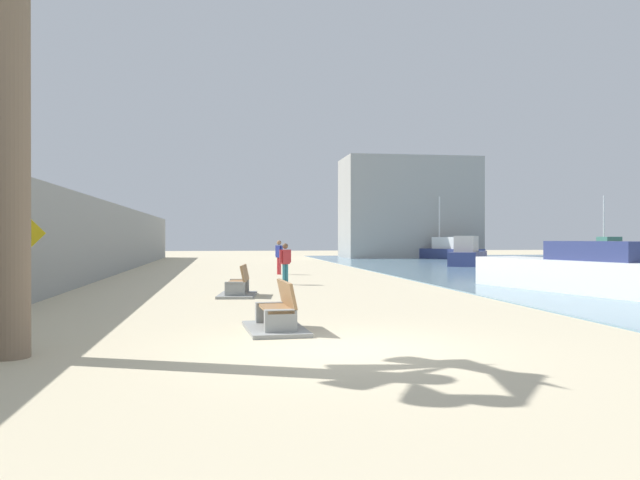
{
  "coord_description": "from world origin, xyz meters",
  "views": [
    {
      "loc": [
        -1.93,
        -10.34,
        1.83
      ],
      "look_at": [
        2.31,
        17.4,
        1.72
      ],
      "focal_mm": 36.01,
      "sensor_mm": 36.0,
      "label": 1
    }
  ],
  "objects_px": {
    "bench_far": "(238,289)",
    "boat_far_right": "(445,251)",
    "pedestrian_sign": "(28,252)",
    "person_walking": "(285,261)",
    "boat_nearest": "(606,250)",
    "boat_outer": "(574,272)",
    "boat_far_left": "(468,254)",
    "bench_near": "(276,319)",
    "person_standing": "(279,255)"
  },
  "relations": [
    {
      "from": "boat_nearest",
      "to": "pedestrian_sign",
      "type": "relative_size",
      "value": 2.75
    },
    {
      "from": "bench_near",
      "to": "boat_far_left",
      "type": "bearing_deg",
      "value": 61.51
    },
    {
      "from": "person_standing",
      "to": "boat_far_right",
      "type": "xyz_separation_m",
      "value": [
        15.91,
        20.46,
        -0.28
      ]
    },
    {
      "from": "bench_far",
      "to": "person_standing",
      "type": "distance_m",
      "value": 11.74
    },
    {
      "from": "boat_nearest",
      "to": "boat_outer",
      "type": "distance_m",
      "value": 38.03
    },
    {
      "from": "boat_far_left",
      "to": "boat_outer",
      "type": "bearing_deg",
      "value": -101.93
    },
    {
      "from": "bench_far",
      "to": "person_walking",
      "type": "xyz_separation_m",
      "value": [
        1.93,
        4.63,
        0.69
      ]
    },
    {
      "from": "person_walking",
      "to": "pedestrian_sign",
      "type": "distance_m",
      "value": 10.53
    },
    {
      "from": "person_walking",
      "to": "person_standing",
      "type": "height_order",
      "value": "person_standing"
    },
    {
      "from": "pedestrian_sign",
      "to": "person_walking",
      "type": "bearing_deg",
      "value": 46.13
    },
    {
      "from": "boat_outer",
      "to": "boat_nearest",
      "type": "bearing_deg",
      "value": 55.81
    },
    {
      "from": "bench_near",
      "to": "person_walking",
      "type": "bearing_deg",
      "value": 83.62
    },
    {
      "from": "person_standing",
      "to": "bench_far",
      "type": "bearing_deg",
      "value": -101.25
    },
    {
      "from": "boat_far_left",
      "to": "boat_nearest",
      "type": "distance_m",
      "value": 20.68
    },
    {
      "from": "bench_far",
      "to": "boat_far_right",
      "type": "relative_size",
      "value": 0.29
    },
    {
      "from": "bench_far",
      "to": "pedestrian_sign",
      "type": "relative_size",
      "value": 0.94
    },
    {
      "from": "boat_far_left",
      "to": "boat_outer",
      "type": "distance_m",
      "value": 20.36
    },
    {
      "from": "bench_near",
      "to": "boat_nearest",
      "type": "height_order",
      "value": "boat_nearest"
    },
    {
      "from": "bench_far",
      "to": "boat_far_right",
      "type": "height_order",
      "value": "boat_far_right"
    },
    {
      "from": "pedestrian_sign",
      "to": "person_standing",
      "type": "bearing_deg",
      "value": 62.1
    },
    {
      "from": "bench_near",
      "to": "boat_outer",
      "type": "xyz_separation_m",
      "value": [
        10.53,
        7.26,
        0.46
      ]
    },
    {
      "from": "person_standing",
      "to": "bench_near",
      "type": "bearing_deg",
      "value": -95.17
    },
    {
      "from": "person_walking",
      "to": "boat_nearest",
      "type": "distance_m",
      "value": 40.43
    },
    {
      "from": "bench_far",
      "to": "boat_far_left",
      "type": "relative_size",
      "value": 0.35
    },
    {
      "from": "bench_near",
      "to": "person_walking",
      "type": "height_order",
      "value": "person_walking"
    },
    {
      "from": "boat_far_right",
      "to": "pedestrian_sign",
      "type": "distance_m",
      "value": 42.1
    },
    {
      "from": "boat_far_left",
      "to": "boat_outer",
      "type": "height_order",
      "value": "boat_far_left"
    },
    {
      "from": "bench_far",
      "to": "boat_outer",
      "type": "height_order",
      "value": "boat_outer"
    },
    {
      "from": "bench_far",
      "to": "pedestrian_sign",
      "type": "bearing_deg",
      "value": -151.19
    },
    {
      "from": "person_standing",
      "to": "boat_far_right",
      "type": "distance_m",
      "value": 25.92
    },
    {
      "from": "person_standing",
      "to": "boat_far_left",
      "type": "xyz_separation_m",
      "value": [
        13.02,
        8.09,
        -0.26
      ]
    },
    {
      "from": "person_walking",
      "to": "person_standing",
      "type": "xyz_separation_m",
      "value": [
        0.36,
        6.86,
        0.06
      ]
    },
    {
      "from": "boat_far_left",
      "to": "boat_outer",
      "type": "xyz_separation_m",
      "value": [
        -4.21,
        -19.92,
        -0.03
      ]
    },
    {
      "from": "person_walking",
      "to": "bench_far",
      "type": "bearing_deg",
      "value": -112.59
    },
    {
      "from": "boat_outer",
      "to": "pedestrian_sign",
      "type": "height_order",
      "value": "pedestrian_sign"
    },
    {
      "from": "bench_far",
      "to": "person_standing",
      "type": "bearing_deg",
      "value": 78.75
    },
    {
      "from": "bench_far",
      "to": "boat_far_right",
      "type": "bearing_deg",
      "value": 60.34
    },
    {
      "from": "boat_outer",
      "to": "bench_near",
      "type": "bearing_deg",
      "value": -145.45
    },
    {
      "from": "bench_far",
      "to": "pedestrian_sign",
      "type": "height_order",
      "value": "pedestrian_sign"
    },
    {
      "from": "boat_outer",
      "to": "pedestrian_sign",
      "type": "distance_m",
      "value": 16.68
    },
    {
      "from": "boat_far_right",
      "to": "boat_outer",
      "type": "relative_size",
      "value": 0.93
    },
    {
      "from": "person_walking",
      "to": "boat_nearest",
      "type": "xyz_separation_m",
      "value": [
        30.54,
        26.49,
        -0.18
      ]
    },
    {
      "from": "person_standing",
      "to": "boat_outer",
      "type": "xyz_separation_m",
      "value": [
        8.81,
        -11.82,
        -0.29
      ]
    },
    {
      "from": "person_walking",
      "to": "pedestrian_sign",
      "type": "relative_size",
      "value": 0.68
    },
    {
      "from": "person_standing",
      "to": "pedestrian_sign",
      "type": "distance_m",
      "value": 16.34
    },
    {
      "from": "person_standing",
      "to": "pedestrian_sign",
      "type": "relative_size",
      "value": 0.72
    },
    {
      "from": "person_standing",
      "to": "person_walking",
      "type": "bearing_deg",
      "value": -92.99
    },
    {
      "from": "bench_far",
      "to": "boat_far_left",
      "type": "xyz_separation_m",
      "value": [
        15.3,
        19.58,
        0.49
      ]
    },
    {
      "from": "bench_near",
      "to": "boat_far_right",
      "type": "xyz_separation_m",
      "value": [
        17.63,
        39.54,
        0.48
      ]
    },
    {
      "from": "bench_near",
      "to": "bench_far",
      "type": "bearing_deg",
      "value": 94.22
    }
  ]
}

